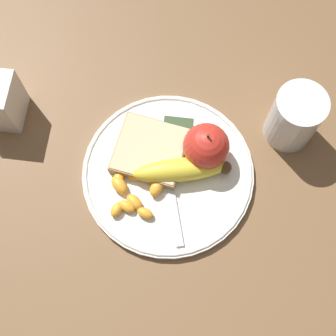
{
  "coord_description": "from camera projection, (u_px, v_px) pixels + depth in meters",
  "views": [
    {
      "loc": [
        0.03,
        -0.24,
        0.72
      ],
      "look_at": [
        0.0,
        0.0,
        0.03
      ],
      "focal_mm": 50.0,
      "sensor_mm": 36.0,
      "label": 1
    }
  ],
  "objects": [
    {
      "name": "plate",
      "position": [
        168.0,
        173.0,
        0.75
      ],
      "size": [
        0.27,
        0.27,
        0.01
      ],
      "color": "silver",
      "rests_on": "ground_plane"
    },
    {
      "name": "orange_segment_5",
      "position": [
        117.0,
        209.0,
        0.72
      ],
      "size": [
        0.03,
        0.03,
        0.01
      ],
      "color": "#F9A32D",
      "rests_on": "plate"
    },
    {
      "name": "orange_segment_3",
      "position": [
        119.0,
        185.0,
        0.73
      ],
      "size": [
        0.04,
        0.04,
        0.02
      ],
      "color": "#F9A32D",
      "rests_on": "plate"
    },
    {
      "name": "orange_segment_0",
      "position": [
        157.0,
        187.0,
        0.73
      ],
      "size": [
        0.03,
        0.04,
        0.02
      ],
      "color": "#F9A32D",
      "rests_on": "plate"
    },
    {
      "name": "ground_plane",
      "position": [
        168.0,
        175.0,
        0.76
      ],
      "size": [
        3.0,
        3.0,
        0.0
      ],
      "primitive_type": "plane",
      "color": "brown"
    },
    {
      "name": "jam_packet",
      "position": [
        178.0,
        131.0,
        0.76
      ],
      "size": [
        0.05,
        0.04,
        0.02
      ],
      "color": "white",
      "rests_on": "plate"
    },
    {
      "name": "orange_segment_7",
      "position": [
        138.0,
        174.0,
        0.74
      ],
      "size": [
        0.04,
        0.03,
        0.02
      ],
      "color": "#F9A32D",
      "rests_on": "plate"
    },
    {
      "name": "orange_segment_4",
      "position": [
        127.0,
        206.0,
        0.72
      ],
      "size": [
        0.03,
        0.03,
        0.01
      ],
      "color": "#F9A32D",
      "rests_on": "plate"
    },
    {
      "name": "orange_segment_6",
      "position": [
        145.0,
        213.0,
        0.72
      ],
      "size": [
        0.03,
        0.02,
        0.01
      ],
      "color": "#F9A32D",
      "rests_on": "plate"
    },
    {
      "name": "banana",
      "position": [
        182.0,
        172.0,
        0.73
      ],
      "size": [
        0.16,
        0.07,
        0.04
      ],
      "color": "yellow",
      "rests_on": "plate"
    },
    {
      "name": "bread_slice",
      "position": [
        150.0,
        150.0,
        0.75
      ],
      "size": [
        0.12,
        0.12,
        0.02
      ],
      "color": "#AB8751",
      "rests_on": "plate"
    },
    {
      "name": "apple",
      "position": [
        206.0,
        146.0,
        0.72
      ],
      "size": [
        0.07,
        0.07,
        0.08
      ],
      "color": "red",
      "rests_on": "plate"
    },
    {
      "name": "orange_segment_1",
      "position": [
        119.0,
        179.0,
        0.73
      ],
      "size": [
        0.02,
        0.03,
        0.02
      ],
      "color": "#F9A32D",
      "rests_on": "plate"
    },
    {
      "name": "juice_glass",
      "position": [
        294.0,
        118.0,
        0.74
      ],
      "size": [
        0.08,
        0.08,
        0.1
      ],
      "color": "silver",
      "rests_on": "ground_plane"
    },
    {
      "name": "fork",
      "position": [
        169.0,
        180.0,
        0.74
      ],
      "size": [
        0.07,
        0.18,
        0.0
      ],
      "rotation": [
        0.0,
        0.0,
        14.41
      ],
      "color": "silver",
      "rests_on": "plate"
    },
    {
      "name": "orange_segment_2",
      "position": [
        134.0,
        202.0,
        0.72
      ],
      "size": [
        0.03,
        0.03,
        0.02
      ],
      "color": "#F9A32D",
      "rests_on": "plate"
    }
  ]
}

